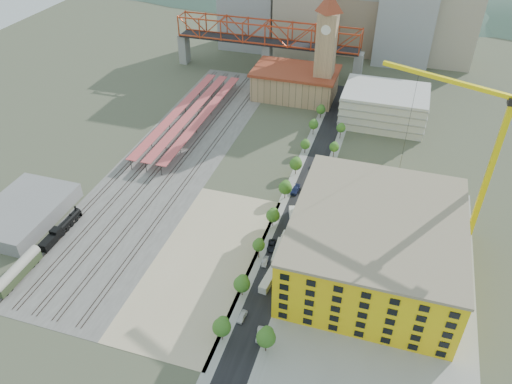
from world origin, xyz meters
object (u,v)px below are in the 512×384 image
(locomotive, at_px, (62,228))
(site_trailer_b, at_px, (279,252))
(clock_tower, at_px, (327,40))
(tower_crane, at_px, (487,137))
(coach, at_px, (18,271))
(site_trailer_a, at_px, (268,280))
(construction_building, at_px, (375,244))
(site_trailer_d, at_px, (293,217))
(car_0, at_px, (242,317))
(site_trailer_c, at_px, (283,243))

(locomotive, relative_size, site_trailer_b, 1.95)
(clock_tower, distance_m, tower_crane, 94.27)
(coach, xyz_separation_m, site_trailer_a, (66.00, 18.55, -1.56))
(site_trailer_a, bearing_deg, construction_building, 34.49)
(coach, distance_m, site_trailer_d, 81.01)
(car_0, bearing_deg, site_trailer_c, 88.04)
(tower_crane, height_order, car_0, tower_crane)
(tower_crane, bearing_deg, coach, -153.35)
(tower_crane, distance_m, site_trailer_c, 63.70)
(coach, distance_m, tower_crane, 133.20)
(clock_tower, relative_size, site_trailer_c, 5.91)
(site_trailer_c, bearing_deg, tower_crane, 27.79)
(site_trailer_c, relative_size, car_0, 2.06)
(locomotive, xyz_separation_m, coach, (0.00, -20.01, 0.91))
(site_trailer_b, xyz_separation_m, site_trailer_c, (0.00, 4.66, -0.19))
(clock_tower, relative_size, tower_crane, 0.98)
(construction_building, height_order, locomotive, construction_building)
(coach, relative_size, tower_crane, 0.31)
(coach, xyz_separation_m, car_0, (63.00, 4.90, -2.03))
(site_trailer_a, bearing_deg, coach, -157.88)
(construction_building, bearing_deg, site_trailer_a, -151.93)
(coach, relative_size, site_trailer_b, 1.63)
(locomotive, xyz_separation_m, car_0, (63.00, -15.12, -1.12))
(locomotive, height_order, coach, coach)
(construction_building, distance_m, site_trailer_c, 27.34)
(coach, relative_size, car_0, 3.88)
(coach, height_order, tower_crane, tower_crane)
(clock_tower, distance_m, site_trailer_c, 102.06)
(clock_tower, distance_m, site_trailer_b, 106.50)
(site_trailer_a, xyz_separation_m, site_trailer_b, (0.00, 11.23, 0.19))
(site_trailer_b, distance_m, site_trailer_d, 17.16)
(clock_tower, relative_size, site_trailer_d, 5.88)
(locomotive, xyz_separation_m, site_trailer_b, (66.00, 9.77, -0.46))
(clock_tower, bearing_deg, site_trailer_c, -85.33)
(site_trailer_d, xyz_separation_m, car_0, (-3.00, -42.05, -0.48))
(tower_crane, xyz_separation_m, site_trailer_b, (-50.00, -28.42, -31.34))
(clock_tower, distance_m, car_0, 130.64)
(locomotive, height_order, site_trailer_c, locomotive)
(clock_tower, bearing_deg, car_0, -87.75)
(clock_tower, relative_size, car_0, 12.19)
(tower_crane, distance_m, car_0, 81.70)
(construction_building, distance_m, car_0, 40.91)
(clock_tower, height_order, site_trailer_d, clock_tower)
(clock_tower, xyz_separation_m, construction_building, (34.00, -99.99, -19.29))
(construction_building, bearing_deg, clock_tower, 108.78)
(construction_building, height_order, car_0, construction_building)
(site_trailer_a, distance_m, site_trailer_d, 28.39)
(tower_crane, bearing_deg, site_trailer_d, -167.30)
(locomotive, height_order, site_trailer_a, locomotive)
(locomotive, height_order, site_trailer_d, locomotive)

